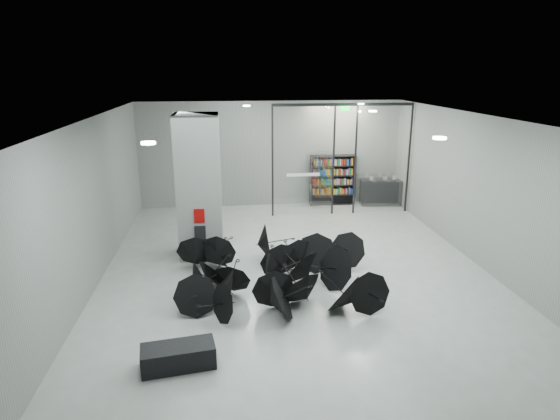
{
  "coord_description": "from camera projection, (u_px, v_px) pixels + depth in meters",
  "views": [
    {
      "loc": [
        -1.75,
        -10.97,
        5.14
      ],
      "look_at": [
        -0.3,
        1.5,
        1.4
      ],
      "focal_mm": 30.49,
      "sensor_mm": 36.0,
      "label": 1
    }
  ],
  "objects": [
    {
      "name": "exit_sign",
      "position": [
        345.0,
        109.0,
        16.33
      ],
      "size": [
        0.3,
        0.06,
        0.15
      ],
      "primitive_type": "cube",
      "color": "#0CE533",
      "rests_on": "room"
    },
    {
      "name": "shop_counter",
      "position": [
        381.0,
        192.0,
        18.62
      ],
      "size": [
        1.71,
        0.83,
        0.99
      ],
      "primitive_type": "cube",
      "rotation": [
        0.0,
        0.0,
        -0.11
      ],
      "color": "black",
      "rests_on": "ground"
    },
    {
      "name": "fire_cabinet",
      "position": [
        199.0,
        216.0,
        12.75
      ],
      "size": [
        0.28,
        0.04,
        0.38
      ],
      "primitive_type": "cube",
      "color": "#A50A07",
      "rests_on": "column"
    },
    {
      "name": "room",
      "position": [
        300.0,
        169.0,
        11.29
      ],
      "size": [
        14.0,
        14.02,
        4.01
      ],
      "color": "gray",
      "rests_on": "ground"
    },
    {
      "name": "bookshelf",
      "position": [
        333.0,
        180.0,
        18.52
      ],
      "size": [
        1.79,
        0.41,
        1.95
      ],
      "primitive_type": null,
      "rotation": [
        0.0,
        0.0,
        -0.03
      ],
      "color": "black",
      "rests_on": "ground"
    },
    {
      "name": "bench",
      "position": [
        178.0,
        356.0,
        8.48
      ],
      "size": [
        1.37,
        0.74,
        0.42
      ],
      "primitive_type": "cube",
      "rotation": [
        0.0,
        0.0,
        0.15
      ],
      "color": "black",
      "rests_on": "ground"
    },
    {
      "name": "glass_partition",
      "position": [
        342.0,
        155.0,
        16.98
      ],
      "size": [
        5.06,
        0.08,
        4.0
      ],
      "color": "silver",
      "rests_on": "ground"
    },
    {
      "name": "umbrella_cluster",
      "position": [
        272.0,
        278.0,
        11.44
      ],
      "size": [
        5.36,
        4.4,
        1.27
      ],
      "color": "black",
      "rests_on": "ground"
    },
    {
      "name": "info_panel",
      "position": [
        200.0,
        233.0,
        12.9
      ],
      "size": [
        0.3,
        0.03,
        0.42
      ],
      "primitive_type": "cube",
      "color": "black",
      "rests_on": "column"
    },
    {
      "name": "column",
      "position": [
        199.0,
        187.0,
        13.16
      ],
      "size": [
        1.2,
        1.2,
        4.0
      ],
      "primitive_type": "cube",
      "color": "slate",
      "rests_on": "ground"
    }
  ]
}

